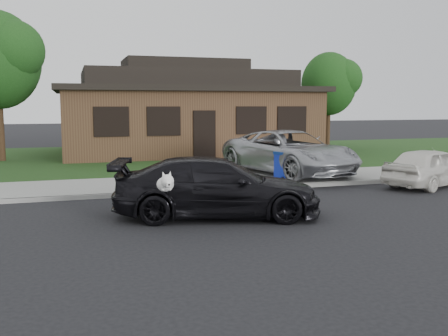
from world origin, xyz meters
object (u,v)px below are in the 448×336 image
object	(u,v)px
sedan	(217,187)
white_compact	(430,167)
recycling_bin	(285,165)
minivan	(289,152)

from	to	relation	value
sedan	white_compact	xyz separation A→B (m)	(7.53, 2.09, -0.07)
recycling_bin	minivan	bearing A→B (deg)	34.50
white_compact	recycling_bin	bearing A→B (deg)	43.08
white_compact	recycling_bin	world-z (taller)	white_compact
sedan	minivan	size ratio (longest dim) A/B	0.92
sedan	recycling_bin	size ratio (longest dim) A/B	5.50
minivan	white_compact	world-z (taller)	minivan
sedan	white_compact	size ratio (longest dim) A/B	1.39
minivan	recycling_bin	bearing A→B (deg)	-136.11
sedan	minivan	distance (m)	6.68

